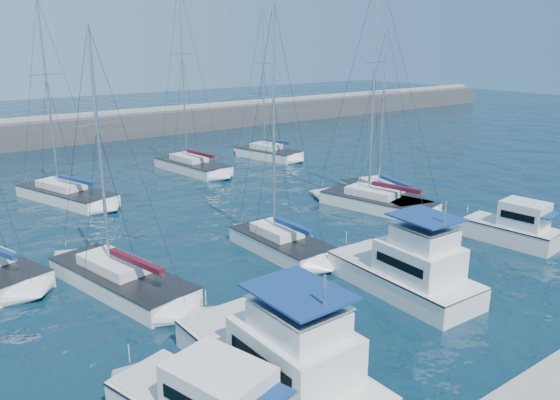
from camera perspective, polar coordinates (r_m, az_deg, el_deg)
ground at (r=29.36m, az=8.46°, el=-8.67°), size 220.00×220.00×0.00m
breakwater at (r=74.04m, az=-21.13°, el=6.51°), size 160.00×6.00×4.45m
motor_yacht_port_inner at (r=20.65m, az=0.24°, el=-16.50°), size 3.76×9.22×4.69m
motor_yacht_stbd_inner at (r=28.43m, az=13.30°, el=-7.31°), size 3.57×8.04×4.69m
motor_yacht_stbd_outer at (r=37.35m, az=23.34°, el=-2.79°), size 3.07×5.81×3.20m
sailboat_mid_b at (r=29.52m, az=-16.32°, el=-7.98°), size 5.02×9.62×13.41m
sailboat_mid_c at (r=33.11m, az=0.08°, el=-4.51°), size 3.12×7.15×14.75m
sailboat_mid_d at (r=41.99m, az=10.18°, el=-0.20°), size 5.15×9.24×17.43m
sailboat_mid_e at (r=44.05m, az=10.82°, el=0.49°), size 4.97×9.12×13.60m
sailboat_back_a at (r=46.63m, az=-21.45°, el=0.54°), size 5.94×9.85×15.78m
sailboat_back_b at (r=54.04m, az=-9.16°, el=3.56°), size 4.44×9.06×17.88m
sailboat_back_c at (r=59.45m, az=-1.17°, el=4.94°), size 4.85×7.67×16.03m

